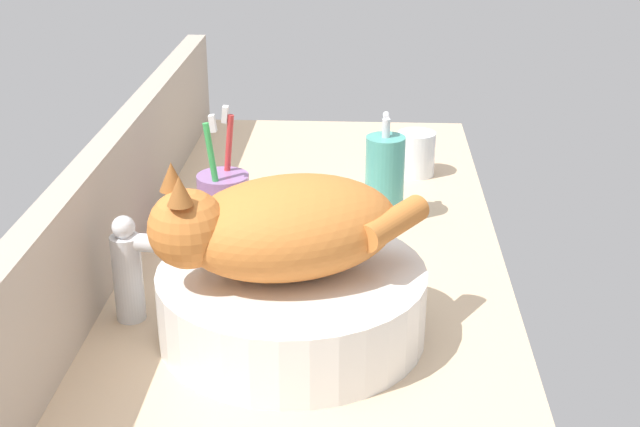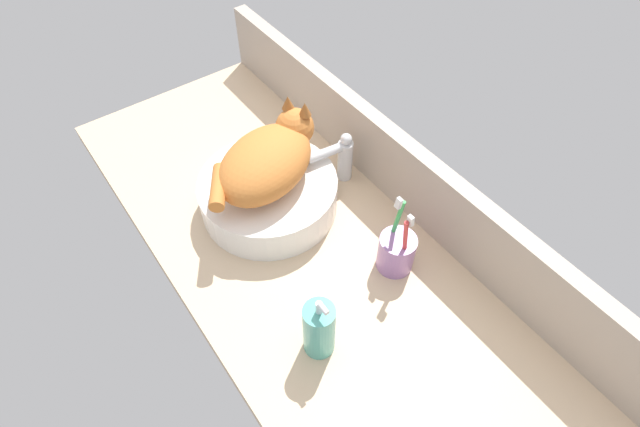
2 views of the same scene
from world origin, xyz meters
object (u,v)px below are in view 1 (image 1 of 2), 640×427
(faucet, at_px, (136,265))
(toothbrush_cup, at_px, (224,201))
(cat, at_px, (281,226))
(soap_dispenser, at_px, (385,178))
(water_glass, at_px, (416,156))
(sink_basin, at_px, (294,302))

(faucet, height_order, toothbrush_cup, toothbrush_cup)
(faucet, xyz_separation_m, toothbrush_cup, (0.27, -0.06, -0.03))
(cat, height_order, soap_dispenser, cat)
(soap_dispenser, relative_size, water_glass, 2.18)
(sink_basin, bearing_deg, water_glass, -17.04)
(faucet, height_order, water_glass, faucet)
(cat, relative_size, water_glass, 4.08)
(toothbrush_cup, distance_m, water_glass, 0.39)
(cat, bearing_deg, soap_dispenser, -19.05)
(toothbrush_cup, height_order, water_glass, toothbrush_cup)
(faucet, distance_m, water_glass, 0.64)
(faucet, distance_m, soap_dispenser, 0.44)
(cat, bearing_deg, faucet, 80.24)
(soap_dispenser, height_order, water_glass, soap_dispenser)
(sink_basin, relative_size, toothbrush_cup, 1.68)
(sink_basin, distance_m, faucet, 0.19)
(faucet, distance_m, toothbrush_cup, 0.28)
(cat, height_order, toothbrush_cup, cat)
(cat, relative_size, soap_dispenser, 1.87)
(cat, height_order, water_glass, cat)
(faucet, bearing_deg, toothbrush_cup, -13.13)
(faucet, bearing_deg, cat, -99.76)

